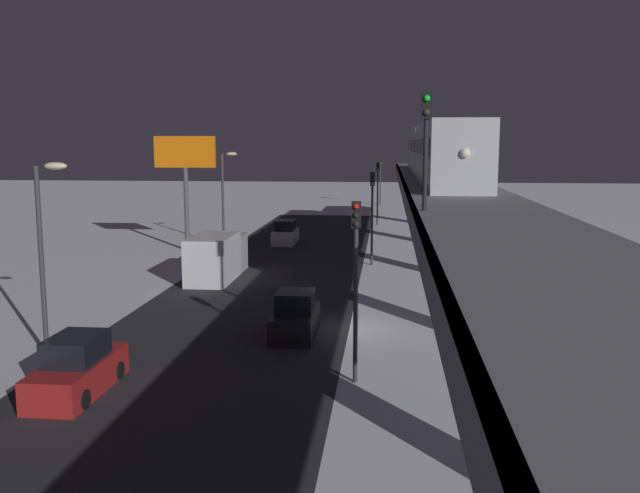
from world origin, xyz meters
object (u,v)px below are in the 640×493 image
at_px(sedan_black, 295,318).
at_px(commercial_billboard, 185,163).
at_px(traffic_light_far, 378,184).
at_px(traffic_light_distant, 380,174).
at_px(subway_train, 436,151).
at_px(rail_signal, 426,130).
at_px(box_truck, 217,257).
at_px(traffic_light_near, 356,265).
at_px(sedan_white, 285,234).
at_px(sedan_red, 77,370).
at_px(traffic_light_mid, 372,205).

xyz_separation_m(sedan_black, commercial_billboard, (11.66, -23.17, 6.03)).
bearing_deg(traffic_light_far, traffic_light_distant, -90.00).
distance_m(subway_train, commercial_billboard, 19.25).
distance_m(rail_signal, traffic_light_far, 47.46).
bearing_deg(traffic_light_far, rail_signal, 92.81).
xyz_separation_m(rail_signal, box_truck, (11.81, -17.76, -7.44)).
bearing_deg(subway_train, rail_signal, 85.34).
relative_size(box_truck, traffic_light_far, 1.16).
relative_size(traffic_light_near, commercial_billboard, 0.72).
xyz_separation_m(subway_train, traffic_light_far, (4.36, -22.07, -3.65)).
xyz_separation_m(subway_train, sedan_white, (11.86, -8.07, -7.05)).
height_order(sedan_red, traffic_light_near, traffic_light_near).
bearing_deg(commercial_billboard, box_truck, 115.32).
bearing_deg(sedan_black, traffic_light_far, 86.04).
height_order(traffic_light_near, commercial_billboard, commercial_billboard).
relative_size(subway_train, traffic_light_distant, 5.76).
bearing_deg(traffic_light_far, sedan_red, 79.37).
xyz_separation_m(subway_train, commercial_billboard, (18.93, -3.36, -1.02)).
height_order(traffic_light_distant, commercial_billboard, commercial_billboard).
bearing_deg(sedan_black, sedan_white, 99.37).
distance_m(traffic_light_far, commercial_billboard, 23.86).
bearing_deg(sedan_red, traffic_light_mid, -109.88).
relative_size(traffic_light_near, traffic_light_distant, 1.00).
xyz_separation_m(subway_train, traffic_light_near, (4.36, 25.60, -3.65)).
relative_size(traffic_light_mid, traffic_light_distant, 1.00).
xyz_separation_m(traffic_light_mid, traffic_light_distant, (0.00, -47.67, 0.00)).
bearing_deg(traffic_light_distant, box_truck, 79.88).
height_order(box_truck, traffic_light_far, traffic_light_far).
bearing_deg(traffic_light_far, traffic_light_mid, 90.00).
xyz_separation_m(sedan_white, traffic_light_far, (-7.50, -14.00, 3.40)).
height_order(box_truck, commercial_billboard, commercial_billboard).
relative_size(rail_signal, traffic_light_near, 0.62).
bearing_deg(sedan_black, subway_train, 69.88).
distance_m(sedan_black, sedan_white, 28.27).
height_order(traffic_light_near, traffic_light_mid, same).
xyz_separation_m(sedan_red, traffic_light_mid, (-9.30, -25.73, 3.41)).
distance_m(sedan_red, commercial_billboard, 31.87).
distance_m(sedan_red, traffic_light_near, 10.09).
height_order(sedan_black, traffic_light_near, traffic_light_near).
bearing_deg(commercial_billboard, traffic_light_near, 116.70).
bearing_deg(sedan_white, traffic_light_distant, -101.21).
height_order(sedan_black, sedan_white, same).
height_order(sedan_black, traffic_light_distant, traffic_light_distant).
bearing_deg(traffic_light_near, sedan_white, -77.44).
distance_m(sedan_white, box_truck, 15.56).
distance_m(rail_signal, sedan_black, 10.91).
xyz_separation_m(traffic_light_near, traffic_light_mid, (0.00, -23.83, 0.00)).
bearing_deg(sedan_red, commercial_billboard, -80.32).
xyz_separation_m(subway_train, rail_signal, (2.05, 25.11, 0.95)).
relative_size(traffic_light_near, traffic_light_mid, 1.00).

